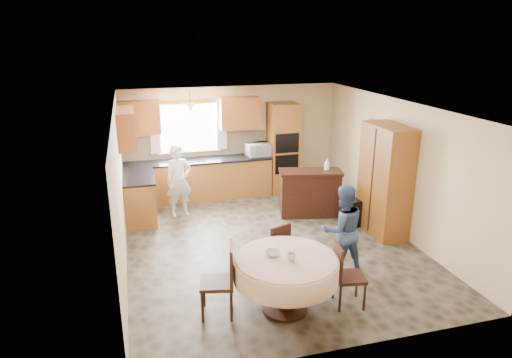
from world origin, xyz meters
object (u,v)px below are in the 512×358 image
at_px(cupboard, 385,180).
at_px(dining_table, 286,269).
at_px(chair_back, 276,248).
at_px(person_dining, 342,229).
at_px(person_sink, 179,181).
at_px(sideboard, 310,194).
at_px(chair_left, 223,277).
at_px(oven_tower, 283,148).
at_px(chair_right, 345,272).

height_order(cupboard, dining_table, cupboard).
height_order(chair_back, person_dining, person_dining).
bearing_deg(chair_back, person_sink, -89.85).
bearing_deg(dining_table, cupboard, 36.85).
bearing_deg(sideboard, cupboard, -36.37).
relative_size(dining_table, chair_left, 1.39).
relative_size(cupboard, chair_back, 2.29).
bearing_deg(person_sink, chair_left, -100.39).
bearing_deg(oven_tower, sideboard, -87.76).
xyz_separation_m(chair_left, person_dining, (2.03, 0.63, 0.16)).
bearing_deg(person_sink, cupboard, -40.32).
bearing_deg(cupboard, chair_back, -156.40).
height_order(cupboard, chair_left, cupboard).
xyz_separation_m(dining_table, chair_left, (-0.83, 0.15, -0.07)).
bearing_deg(person_sink, oven_tower, 6.32).
bearing_deg(chair_left, sideboard, 153.12).
distance_m(cupboard, dining_table, 3.30).
xyz_separation_m(cupboard, person_dining, (-1.42, -1.18, -0.31)).
xyz_separation_m(chair_left, person_sink, (-0.16, 3.69, 0.18)).
bearing_deg(chair_back, oven_tower, -131.00).
xyz_separation_m(oven_tower, chair_left, (-2.38, -4.58, -0.50)).
relative_size(cupboard, chair_left, 2.04).
height_order(oven_tower, chair_right, oven_tower).
xyz_separation_m(oven_tower, cupboard, (1.07, -2.76, -0.02)).
xyz_separation_m(oven_tower, person_sink, (-2.54, -0.88, -0.31)).
distance_m(person_sink, person_dining, 3.76).
bearing_deg(chair_right, chair_left, 91.35).
xyz_separation_m(sideboard, chair_left, (-2.45, -2.98, 0.11)).
distance_m(sideboard, person_sink, 2.72).
xyz_separation_m(chair_right, person_sink, (-1.82, 3.93, 0.24)).
height_order(dining_table, person_dining, person_dining).
distance_m(chair_left, chair_back, 1.23).
height_order(dining_table, person_sink, person_sink).
height_order(chair_back, person_sink, person_sink).
height_order(oven_tower, cupboard, oven_tower).
xyz_separation_m(chair_back, person_dining, (1.05, -0.10, 0.22)).
distance_m(oven_tower, chair_back, 4.12).
relative_size(dining_table, chair_back, 1.56).
bearing_deg(chair_right, cupboard, -31.60).
distance_m(chair_left, chair_right, 1.68).
relative_size(sideboard, chair_right, 1.38).
distance_m(oven_tower, chair_right, 4.90).
distance_m(dining_table, chair_left, 0.85).
xyz_separation_m(cupboard, person_sink, (-3.61, 1.88, -0.29)).
xyz_separation_m(cupboard, chair_right, (-1.79, -2.05, -0.53)).
bearing_deg(dining_table, chair_back, 80.10).
distance_m(sideboard, dining_table, 3.53).
xyz_separation_m(sideboard, person_sink, (-2.60, 0.72, 0.29)).
height_order(chair_right, person_dining, person_dining).
relative_size(sideboard, chair_left, 1.24).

